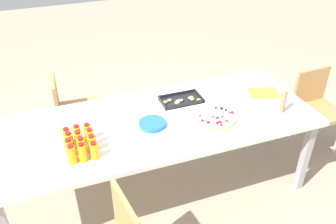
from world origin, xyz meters
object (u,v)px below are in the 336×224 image
Objects in this scene: juice_bottle_2 at (94,151)px; juice_bottle_4 at (82,146)px; juice_bottle_1 at (83,153)px; fruit_pizza at (216,118)px; plate_stack at (152,124)px; cardboard_tube at (283,102)px; party_table at (157,126)px; juice_bottle_5 at (92,144)px; juice_bottle_0 at (72,154)px; juice_bottle_3 at (69,148)px; snack_tray at (181,100)px; paper_folder at (264,93)px; napkin_stack at (219,92)px; juice_bottle_11 at (88,132)px; chair_end at (316,104)px; juice_bottle_8 at (90,138)px; juice_bottle_6 at (69,142)px; chair_far_left at (71,108)px; juice_bottle_10 at (78,134)px; juice_bottle_7 at (79,140)px; juice_bottle_9 at (67,137)px.

juice_bottle_4 is (-0.07, 0.07, 0.00)m from juice_bottle_2.
juice_bottle_1 is 1.09m from fruit_pizza.
plate_stack is at bearing 22.03° from juice_bottle_1.
cardboard_tube reaches higher than juice_bottle_2.
party_table is at bearing 166.90° from cardboard_tube.
juice_bottle_0 is at bearing -153.78° from juice_bottle_5.
juice_bottle_3 is 1.08m from snack_tray.
juice_bottle_5 reaches higher than paper_folder.
juice_bottle_1 is 1.11× the size of juice_bottle_2.
napkin_stack is (1.28, 0.43, -0.06)m from juice_bottle_4.
juice_bottle_11 is (-0.00, 0.22, 0.00)m from juice_bottle_2.
juice_bottle_4 is at bearing 86.00° from juice_bottle_1.
juice_bottle_3 reaches higher than juice_bottle_11.
juice_bottle_0 is at bearing -158.24° from party_table.
juice_bottle_1 is (-2.30, -0.36, 0.33)m from chair_end.
juice_bottle_3 is 1.16m from fruit_pizza.
juice_bottle_3 is at bearing -156.66° from juice_bottle_8.
chair_end is 4.21× the size of cardboard_tube.
juice_bottle_11 is (-0.01, 0.14, 0.00)m from juice_bottle_5.
party_table is at bearing 20.47° from juice_bottle_5.
cardboard_tube reaches higher than paper_folder.
juice_bottle_8 is (0.15, -0.01, -0.00)m from juice_bottle_6.
juice_bottle_3 is at bearing 154.19° from juice_bottle_2.
juice_bottle_11 is at bearing 65.10° from juice_bottle_4.
chair_far_left reaches higher than plate_stack.
chair_far_left is at bearing 92.94° from juice_bottle_8.
chair_far_left is 1.04m from juice_bottle_6.
juice_bottle_5 is at bearing 178.88° from cardboard_tube.
juice_bottle_0 is at bearing -123.43° from juice_bottle_11.
chair_end reaches higher than napkin_stack.
chair_far_left is 5.53× the size of juice_bottle_0.
juice_bottle_6 is at bearing 133.06° from juice_bottle_4.
juice_bottle_5 is at bearing 2.66° from juice_bottle_4.
cardboard_tube is at bearing -95.92° from paper_folder.
juice_bottle_2 is 0.38× the size of snack_tray.
juice_bottle_10 is 1.67m from paper_folder.
paper_folder is (1.59, 0.13, -0.06)m from juice_bottle_11.
juice_bottle_2 reaches higher than party_table.
juice_bottle_2 is 0.63× the size of plate_stack.
juice_bottle_3 is 1.05× the size of juice_bottle_7.
paper_folder is at bearing -9.78° from snack_tray.
juice_bottle_2 reaches higher than paper_folder.
juice_bottle_4 is 1.68m from paper_folder.
juice_bottle_6 is 0.42× the size of snack_tray.
juice_bottle_8 is at bearing 179.68° from fruit_pizza.
juice_bottle_8 is 1.03× the size of juice_bottle_9.
cardboard_tube is at bearing -52.99° from napkin_stack.
cardboard_tube reaches higher than juice_bottle_5.
juice_bottle_10 is (-0.01, 0.15, 0.00)m from juice_bottle_4.
juice_bottle_8 is at bearing 6.38° from chair_far_left.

